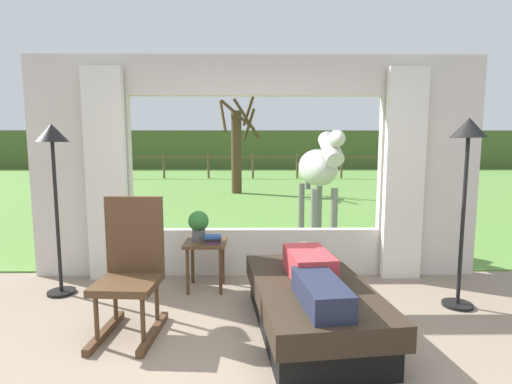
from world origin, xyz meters
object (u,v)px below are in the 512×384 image
at_px(reclining_person, 312,272).
at_px(horse, 319,169).
at_px(recliner_sofa, 311,306).
at_px(book_stack, 213,239).
at_px(pasture_tree, 237,147).
at_px(potted_plant, 199,224).
at_px(floor_lamp_left, 53,158).
at_px(rocking_chair, 131,267).
at_px(floor_lamp_right, 467,156).
at_px(side_table, 206,250).

relative_size(reclining_person, horse, 0.79).
relative_size(recliner_sofa, book_stack, 9.96).
distance_m(recliner_sofa, pasture_tree, 9.28).
xyz_separation_m(recliner_sofa, horse, (0.60, 3.23, 0.94)).
distance_m(potted_plant, floor_lamp_left, 1.60).
bearing_deg(pasture_tree, rocking_chair, -93.40).
bearing_deg(rocking_chair, potted_plant, 70.51).
bearing_deg(rocking_chair, floor_lamp_right, 11.84).
bearing_deg(potted_plant, book_stack, -36.14).
relative_size(side_table, floor_lamp_left, 0.30).
xyz_separation_m(floor_lamp_left, horse, (3.08, 2.38, -0.26)).
bearing_deg(potted_plant, rocking_chair, -112.61).
distance_m(floor_lamp_left, horse, 3.90).
xyz_separation_m(recliner_sofa, floor_lamp_left, (-2.48, 0.85, 1.20)).
relative_size(recliner_sofa, side_table, 3.45).
relative_size(horse, pasture_tree, 0.57).
relative_size(floor_lamp_left, pasture_tree, 0.55).
distance_m(rocking_chair, floor_lamp_right, 3.14).
bearing_deg(side_table, potted_plant, 143.13).
xyz_separation_m(reclining_person, floor_lamp_left, (-2.48, 0.90, 0.89)).
xyz_separation_m(book_stack, pasture_tree, (-0.05, 8.23, 0.92)).
bearing_deg(reclining_person, potted_plant, 127.66).
bearing_deg(floor_lamp_left, pasture_tree, 79.48).
bearing_deg(book_stack, floor_lamp_left, -177.68).
distance_m(recliner_sofa, book_stack, 1.33).
bearing_deg(reclining_person, horse, 72.91).
distance_m(potted_plant, floor_lamp_right, 2.72).
height_order(book_stack, pasture_tree, pasture_tree).
height_order(potted_plant, book_stack, potted_plant).
relative_size(side_table, potted_plant, 1.63).
height_order(recliner_sofa, floor_lamp_left, floor_lamp_left).
bearing_deg(horse, recliner_sofa, 72.94).
bearing_deg(book_stack, recliner_sofa, -45.59).
distance_m(recliner_sofa, rocking_chair, 1.52).
xyz_separation_m(book_stack, floor_lamp_right, (2.39, -0.43, 0.88)).
bearing_deg(reclining_person, recliner_sofa, 83.28).
relative_size(reclining_person, pasture_tree, 0.45).
bearing_deg(horse, floor_lamp_left, 31.13).
height_order(recliner_sofa, book_stack, book_stack).
bearing_deg(reclining_person, floor_lamp_right, 13.03).
bearing_deg(pasture_tree, recliner_sofa, -84.11).
bearing_deg(horse, reclining_person, 73.10).
relative_size(rocking_chair, pasture_tree, 0.35).
height_order(recliner_sofa, rocking_chair, rocking_chair).
distance_m(recliner_sofa, potted_plant, 1.56).
xyz_separation_m(floor_lamp_right, horse, (-0.89, 2.74, -0.29)).
distance_m(rocking_chair, pasture_tree, 9.18).
relative_size(book_stack, floor_lamp_right, 0.10).
xyz_separation_m(rocking_chair, horse, (2.08, 3.20, 0.61)).
distance_m(book_stack, pasture_tree, 8.28).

